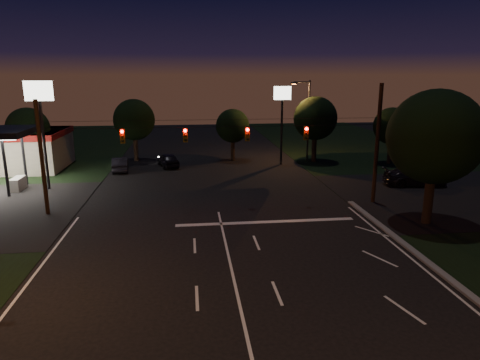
{
  "coord_description": "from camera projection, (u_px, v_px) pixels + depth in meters",
  "views": [
    {
      "loc": [
        -1.95,
        -15.15,
        9.56
      ],
      "look_at": [
        1.23,
        11.29,
        3.0
      ],
      "focal_mm": 32.0,
      "sensor_mm": 36.0,
      "label": 1
    }
  ],
  "objects": [
    {
      "name": "utility_pole_right",
      "position": [
        373.0,
        202.0,
        32.97
      ],
      "size": [
        0.3,
        0.3,
        9.0
      ],
      "primitive_type": "cylinder",
      "color": "black",
      "rests_on": "ground"
    },
    {
      "name": "ground",
      "position": [
        243.0,
        320.0,
        17.12
      ],
      "size": [
        140.0,
        140.0,
        0.0
      ],
      "primitive_type": "plane",
      "color": "black",
      "rests_on": "ground"
    },
    {
      "name": "tree_far_a",
      "position": [
        29.0,
        129.0,
        43.05
      ],
      "size": [
        4.2,
        4.2,
        6.42
      ],
      "color": "black",
      "rests_on": "ground"
    },
    {
      "name": "tree_right_near",
      "position": [
        434.0,
        138.0,
        27.13
      ],
      "size": [
        6.0,
        6.0,
        8.76
      ],
      "color": "black",
      "rests_on": "ground"
    },
    {
      "name": "tree_far_b",
      "position": [
        134.0,
        120.0,
        47.99
      ],
      "size": [
        4.6,
        4.6,
        6.98
      ],
      "color": "black",
      "rests_on": "ground"
    },
    {
      "name": "tree_far_d",
      "position": [
        315.0,
        119.0,
        47.37
      ],
      "size": [
        4.8,
        4.8,
        7.3
      ],
      "color": "black",
      "rests_on": "ground"
    },
    {
      "name": "car_oncoming_b",
      "position": [
        120.0,
        164.0,
        43.58
      ],
      "size": [
        1.97,
        4.43,
        1.41
      ],
      "primitive_type": "imported",
      "rotation": [
        0.0,
        0.0,
        3.26
      ],
      "color": "black",
      "rests_on": "ground"
    },
    {
      "name": "signal_span",
      "position": [
        217.0,
        134.0,
        30.23
      ],
      "size": [
        24.0,
        0.4,
        1.56
      ],
      "color": "black",
      "rests_on": "ground"
    },
    {
      "name": "pole_sign_left_near",
      "position": [
        40.0,
        107.0,
        35.04
      ],
      "size": [
        2.2,
        0.3,
        9.1
      ],
      "color": "black",
      "rests_on": "ground"
    },
    {
      "name": "pole_sign_right",
      "position": [
        282.0,
        107.0,
        45.48
      ],
      "size": [
        1.8,
        0.3,
        8.4
      ],
      "color": "black",
      "rests_on": "ground"
    },
    {
      "name": "street_light_right_far",
      "position": [
        306.0,
        114.0,
        48.02
      ],
      "size": [
        2.2,
        0.35,
        9.0
      ],
      "color": "black",
      "rests_on": "ground"
    },
    {
      "name": "cross_street_right",
      "position": [
        461.0,
        195.0,
        34.86
      ],
      "size": [
        20.0,
        16.0,
        0.02
      ],
      "primitive_type": "cube",
      "color": "black",
      "rests_on": "ground"
    },
    {
      "name": "stop_bar",
      "position": [
        266.0,
        222.0,
        28.55
      ],
      "size": [
        12.0,
        0.5,
        0.01
      ],
      "primitive_type": "cube",
      "color": "silver",
      "rests_on": "ground"
    },
    {
      "name": "utility_pole_left",
      "position": [
        48.0,
        214.0,
        30.19
      ],
      "size": [
        0.28,
        0.28,
        8.0
      ],
      "primitive_type": "cylinder",
      "color": "black",
      "rests_on": "ground"
    },
    {
      "name": "tree_far_e",
      "position": [
        392.0,
        126.0,
        46.52
      ],
      "size": [
        4.0,
        4.0,
        6.18
      ],
      "color": "black",
      "rests_on": "ground"
    },
    {
      "name": "tree_far_c",
      "position": [
        233.0,
        126.0,
        48.45
      ],
      "size": [
        3.8,
        3.8,
        5.86
      ],
      "color": "black",
      "rests_on": "ground"
    },
    {
      "name": "car_oncoming_a",
      "position": [
        168.0,
        160.0,
        45.65
      ],
      "size": [
        2.78,
        4.59,
        1.46
      ],
      "primitive_type": "imported",
      "rotation": [
        0.0,
        0.0,
        3.4
      ],
      "color": "black",
      "rests_on": "ground"
    },
    {
      "name": "car_cross",
      "position": [
        415.0,
        177.0,
        37.75
      ],
      "size": [
        5.7,
        2.95,
        1.58
      ],
      "primitive_type": "imported",
      "rotation": [
        0.0,
        0.0,
        1.43
      ],
      "color": "black",
      "rests_on": "ground"
    }
  ]
}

